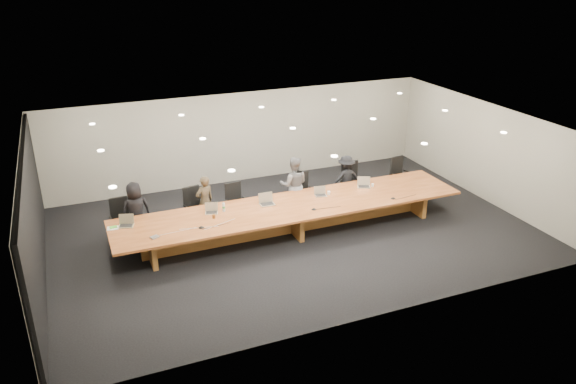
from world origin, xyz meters
The scene contains 29 objects.
ground centered at (0.00, 0.00, 0.00)m, with size 12.00×12.00×0.00m, color black.
back_wall centered at (0.00, 4.00, 1.40)m, with size 12.00×0.02×2.80m, color beige.
left_wall_panel centered at (-5.94, 0.00, 1.37)m, with size 0.08×7.84×2.74m, color black.
conference_table centered at (0.00, 0.00, 0.52)m, with size 9.00×1.80×0.75m.
chair_far_left centered at (-4.06, 1.27, 0.54)m, with size 0.55×0.55×1.07m, color black, non-canonical shape.
chair_left centered at (-2.20, 1.29, 0.54)m, with size 0.55×0.55×1.08m, color black, non-canonical shape.
chair_mid_left centered at (-1.12, 1.16, 0.54)m, with size 0.55×0.55×1.07m, color black, non-canonical shape.
chair_mid_right centered at (0.82, 1.19, 0.54)m, with size 0.55×0.55×1.08m, color black, non-canonical shape.
chair_right centered at (2.37, 1.31, 0.57)m, with size 0.58×0.58×1.15m, color black, non-canonical shape.
chair_far_right centered at (3.98, 1.15, 0.56)m, with size 0.57×0.57×1.12m, color black, non-canonical shape.
person_a centered at (-3.71, 1.17, 0.75)m, with size 0.73×0.47×1.49m, color black.
person_b centered at (-1.95, 1.22, 0.69)m, with size 0.51×0.33×1.39m, color #3A2F20.
person_c centered at (0.51, 1.13, 0.80)m, with size 0.78×0.61×1.61m, color slate.
person_d centered at (2.20, 1.27, 0.69)m, with size 0.89×0.51×1.37m, color black.
laptop_a centered at (-4.05, 0.38, 0.88)m, with size 0.34×0.25×0.27m, color tan, non-canonical shape.
laptop_b centered at (-2.02, 0.33, 0.87)m, with size 0.31×0.23×0.25m, color #C1B093, non-canonical shape.
laptop_c centered at (-0.58, 0.29, 0.90)m, with size 0.37×0.27×0.29m, color tan, non-canonical shape.
laptop_d centered at (0.92, 0.29, 0.87)m, with size 0.31×0.22×0.24m, color tan, non-canonical shape.
laptop_e centered at (2.27, 0.38, 0.89)m, with size 0.35×0.25×0.27m, color #B9A88D, non-canonical shape.
water_bottle centered at (-1.70, 0.32, 0.86)m, with size 0.07×0.07×0.22m, color silver.
amber_mug centered at (-2.04, 0.03, 0.80)m, with size 0.08×0.08×0.09m, color brown.
paper_cup_near centered at (1.15, 0.27, 0.80)m, with size 0.08×0.08×0.10m, color white.
paper_cup_far centered at (2.51, 0.32, 0.79)m, with size 0.07×0.07×0.09m, color silver.
notepad centered at (-4.35, 0.38, 0.76)m, with size 0.26×0.21×0.02m, color white.
lime_gadget centered at (-4.33, 0.39, 0.78)m, with size 0.16×0.09×0.03m, color #5BD238.
av_box centered at (-3.54, -0.45, 0.76)m, with size 0.18×0.14×0.03m, color #A9A9AE.
mic_left centered at (-2.45, -0.36, 0.77)m, with size 0.14×0.14×0.03m, color black.
mic_center centered at (0.39, -0.44, 0.77)m, with size 0.13×0.13×0.03m, color black.
mic_right centered at (2.58, -0.60, 0.77)m, with size 0.12×0.12×0.03m, color black.
Camera 1 is at (-5.02, -11.90, 6.54)m, focal length 35.00 mm.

